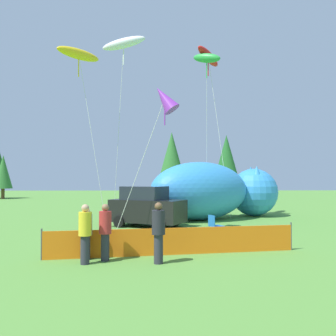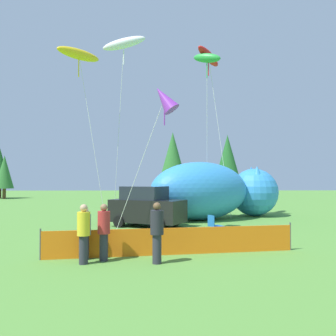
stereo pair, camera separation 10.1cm
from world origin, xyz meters
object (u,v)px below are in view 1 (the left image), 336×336
folding_chair (214,224)px  spectator_in_red_shirt (86,231)px  parked_car (147,207)px  kite_red_lizard (208,57)px  spectator_in_yellow_shirt (85,231)px  spectator_in_white_shirt (158,230)px  kite_white_ghost (124,44)px  kite_green_fish (207,59)px  spectator_in_green_shirt (105,230)px  kite_purple_delta (165,99)px  inflatable_cat (215,193)px  kite_yellow_hero (79,55)px

folding_chair → spectator_in_red_shirt: (-4.74, -4.44, 0.34)m
parked_car → kite_red_lizard: bearing=77.5°
spectator_in_yellow_shirt → spectator_in_white_shirt: spectator_in_white_shirt is taller
kite_white_ghost → kite_green_fish: bearing=14.8°
spectator_in_yellow_shirt → kite_white_ghost: bearing=89.6°
spectator_in_green_shirt → kite_white_ghost: bearing=92.5°
spectator_in_green_shirt → kite_green_fish: kite_green_fish is taller
kite_purple_delta → parked_car: bearing=116.3°
inflatable_cat → kite_red_lizard: size_ratio=0.83×
spectator_in_white_shirt → kite_red_lizard: (3.29, 13.31, 9.65)m
folding_chair → inflatable_cat: inflatable_cat is taller
parked_car → kite_red_lizard: kite_red_lizard is taller
spectator_in_white_shirt → spectator_in_green_shirt: bearing=165.9°
spectator_in_green_shirt → kite_yellow_hero: 13.16m
kite_purple_delta → kite_white_ghost: 6.52m
spectator_in_red_shirt → kite_green_fish: size_ratio=0.15×
folding_chair → kite_yellow_hero: (-7.03, 4.83, 9.06)m
kite_red_lizard → kite_purple_delta: kite_red_lizard is taller
folding_chair → kite_purple_delta: kite_purple_delta is taller
spectator_in_white_shirt → kite_white_ghost: (-2.13, 11.03, 9.67)m
parked_car → inflatable_cat: bearing=68.4°
spectator_in_white_shirt → kite_purple_delta: (0.28, 6.71, 5.42)m
kite_purple_delta → kite_red_lizard: bearing=65.5°
kite_red_lizard → spectator_in_white_shirt: bearing=-103.9°
folding_chair → spectator_in_red_shirt: spectator_in_red_shirt is taller
kite_red_lizard → spectator_in_red_shirt: bearing=-113.7°
folding_chair → kite_red_lizard: (0.84, 8.25, 10.10)m
kite_green_fish → parked_car: bearing=-133.9°
kite_purple_delta → kite_green_fish: kite_green_fish is taller
kite_red_lizard → kite_yellow_hero: 8.64m
kite_green_fish → spectator_in_green_shirt: bearing=-111.6°
folding_chair → kite_white_ghost: size_ratio=0.08×
spectator_in_white_shirt → kite_purple_delta: 8.63m
parked_car → spectator_in_green_shirt: size_ratio=2.39×
spectator_in_yellow_shirt → kite_purple_delta: size_ratio=0.25×
folding_chair → kite_yellow_hero: kite_yellow_hero is taller
parked_car → kite_red_lizard: size_ratio=0.38×
inflatable_cat → spectator_in_yellow_shirt: inflatable_cat is taller
parked_car → spectator_in_yellow_shirt: 8.73m
kite_yellow_hero → spectator_in_yellow_shirt: bearing=-76.6°
spectator_in_white_shirt → spectator_in_green_shirt: (-1.67, 0.42, -0.04)m
kite_green_fish → kite_yellow_hero: 8.08m
spectator_in_red_shirt → inflatable_cat: bearing=63.4°
spectator_in_yellow_shirt → kite_purple_delta: bearing=69.7°
kite_yellow_hero → kite_white_ghost: size_ratio=0.89×
parked_car → folding_chair: bearing=-21.6°
inflatable_cat → kite_white_ghost: size_ratio=0.83×
spectator_in_yellow_shirt → kite_red_lizard: size_ratio=0.16×
parked_car → spectator_in_red_shirt: 8.11m
spectator_in_yellow_shirt → kite_red_lizard: kite_red_lizard is taller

